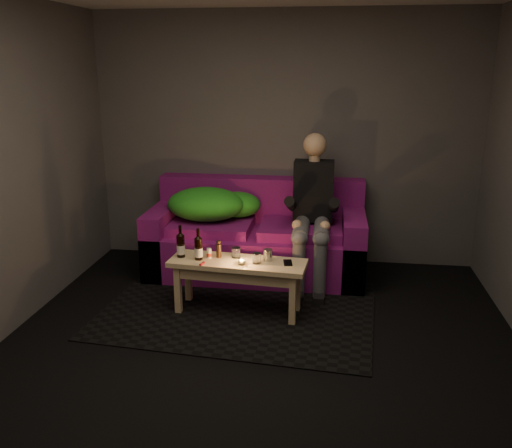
{
  "coord_description": "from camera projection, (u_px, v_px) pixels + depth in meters",
  "views": [
    {
      "loc": [
        0.49,
        -3.39,
        2.09
      ],
      "look_at": [
        -0.19,
        1.45,
        0.62
      ],
      "focal_mm": 38.0,
      "sensor_mm": 36.0,
      "label": 1
    }
  ],
  "objects": [
    {
      "name": "green_blanket",
      "position": [
        211.0,
        204.0,
        5.5
      ],
      "size": [
        0.94,
        0.64,
        0.32
      ],
      "color": "#30921A",
      "rests_on": "sofa"
    },
    {
      "name": "room",
      "position": [
        263.0,
        127.0,
        3.86
      ],
      "size": [
        4.5,
        4.5,
        4.5
      ],
      "color": "silver",
      "rests_on": "ground"
    },
    {
      "name": "red_lighter",
      "position": [
        202.0,
        264.0,
        4.49
      ],
      "size": [
        0.03,
        0.07,
        0.01
      ],
      "primitive_type": "cube",
      "rotation": [
        0.0,
        0.0,
        -0.21
      ],
      "color": "#B50B14",
      "rests_on": "coffee_table"
    },
    {
      "name": "coffee_table",
      "position": [
        238.0,
        270.0,
        4.59
      ],
      "size": [
        1.19,
        0.46,
        0.47
      ],
      "rotation": [
        0.0,
        0.0,
        -0.08
      ],
      "color": "tan",
      "rests_on": "rug"
    },
    {
      "name": "tealight",
      "position": [
        242.0,
        262.0,
        4.48
      ],
      "size": [
        0.06,
        0.06,
        0.04
      ],
      "color": "white",
      "rests_on": "coffee_table"
    },
    {
      "name": "steel_cup",
      "position": [
        268.0,
        255.0,
        4.55
      ],
      "size": [
        0.08,
        0.08,
        0.1
      ],
      "primitive_type": "cylinder",
      "rotation": [
        0.0,
        0.0,
        0.04
      ],
      "color": "#A9ACB0",
      "rests_on": "coffee_table"
    },
    {
      "name": "sofa",
      "position": [
        257.0,
        240.0,
        5.55
      ],
      "size": [
        2.15,
        0.97,
        0.92
      ],
      "color": "#791069",
      "rests_on": "floor"
    },
    {
      "name": "floor",
      "position": [
        254.0,
        365.0,
        3.88
      ],
      "size": [
        4.5,
        4.5,
        0.0
      ],
      "primitive_type": "plane",
      "color": "black",
      "rests_on": "ground"
    },
    {
      "name": "tumbler_front",
      "position": [
        257.0,
        258.0,
        4.5
      ],
      "size": [
        0.08,
        0.08,
        0.09
      ],
      "primitive_type": "cylinder",
      "rotation": [
        0.0,
        0.0,
        -0.22
      ],
      "color": "white",
      "rests_on": "coffee_table"
    },
    {
      "name": "beer_bottle_a",
      "position": [
        181.0,
        245.0,
        4.63
      ],
      "size": [
        0.07,
        0.07,
        0.28
      ],
      "color": "black",
      "rests_on": "coffee_table"
    },
    {
      "name": "tumbler_back",
      "position": [
        236.0,
        253.0,
        4.64
      ],
      "size": [
        0.1,
        0.1,
        0.09
      ],
      "primitive_type": "cylinder",
      "rotation": [
        0.0,
        0.0,
        0.39
      ],
      "color": "white",
      "rests_on": "coffee_table"
    },
    {
      "name": "person",
      "position": [
        312.0,
        208.0,
        5.19
      ],
      "size": [
        0.39,
        0.89,
        1.43
      ],
      "color": "black",
      "rests_on": "sofa"
    },
    {
      "name": "pepper_mill",
      "position": [
        219.0,
        251.0,
        4.64
      ],
      "size": [
        0.06,
        0.06,
        0.12
      ],
      "primitive_type": "cylinder",
      "rotation": [
        0.0,
        0.0,
        -0.38
      ],
      "color": "black",
      "rests_on": "coffee_table"
    },
    {
      "name": "beer_bottle_b",
      "position": [
        198.0,
        248.0,
        4.57
      ],
      "size": [
        0.07,
        0.07,
        0.27
      ],
      "color": "black",
      "rests_on": "coffee_table"
    },
    {
      "name": "rug",
      "position": [
        239.0,
        309.0,
        4.75
      ],
      "size": [
        2.45,
        1.87,
        0.01
      ],
      "primitive_type": "cube",
      "rotation": [
        0.0,
        0.0,
        -0.08
      ],
      "color": "black",
      "rests_on": "floor"
    },
    {
      "name": "salt_shaker",
      "position": [
        209.0,
        253.0,
        4.62
      ],
      "size": [
        0.05,
        0.05,
        0.09
      ],
      "primitive_type": "cylinder",
      "rotation": [
        0.0,
        0.0,
        -0.36
      ],
      "color": "silver",
      "rests_on": "coffee_table"
    },
    {
      "name": "smartphone",
      "position": [
        288.0,
        263.0,
        4.51
      ],
      "size": [
        0.09,
        0.15,
        0.01
      ],
      "primitive_type": "cube",
      "rotation": [
        0.0,
        0.0,
        0.15
      ],
      "color": "black",
      "rests_on": "coffee_table"
    }
  ]
}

